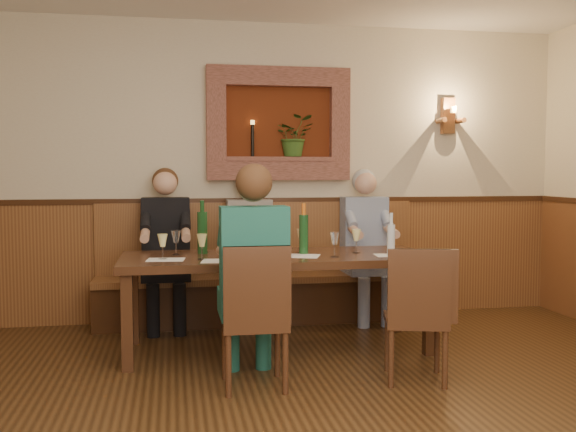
% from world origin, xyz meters
% --- Properties ---
extents(room_shell, '(6.04, 6.04, 2.82)m').
position_xyz_m(room_shell, '(0.00, 0.00, 1.89)').
color(room_shell, beige).
rests_on(room_shell, ground).
extents(wainscoting, '(6.02, 6.02, 1.15)m').
position_xyz_m(wainscoting, '(0.00, -0.00, 0.59)').
color(wainscoting, brown).
rests_on(wainscoting, ground).
extents(wall_niche, '(1.36, 0.30, 1.06)m').
position_xyz_m(wall_niche, '(0.24, 2.94, 1.81)').
color(wall_niche, '#58200C').
rests_on(wall_niche, ground).
extents(wall_sconce, '(0.25, 0.20, 0.35)m').
position_xyz_m(wall_sconce, '(1.90, 2.93, 1.94)').
color(wall_sconce, brown).
rests_on(wall_sconce, ground).
extents(dining_table, '(2.40, 0.90, 0.75)m').
position_xyz_m(dining_table, '(0.00, 1.85, 0.68)').
color(dining_table, '#321E0F').
rests_on(dining_table, ground).
extents(bench, '(3.00, 0.45, 1.11)m').
position_xyz_m(bench, '(0.00, 2.79, 0.33)').
color(bench, '#381E0F').
rests_on(bench, ground).
extents(chair_near_left, '(0.43, 0.43, 0.94)m').
position_xyz_m(chair_near_left, '(-0.29, 0.98, 0.27)').
color(chair_near_left, '#321E0F').
rests_on(chair_near_left, ground).
extents(chair_near_right, '(0.49, 0.49, 0.91)m').
position_xyz_m(chair_near_right, '(0.79, 0.93, 0.26)').
color(chair_near_right, '#321E0F').
rests_on(chair_near_right, ground).
extents(person_bench_left, '(0.42, 0.52, 1.43)m').
position_xyz_m(person_bench_left, '(-0.86, 2.69, 0.59)').
color(person_bench_left, black).
rests_on(person_bench_left, ground).
extents(person_bench_mid, '(0.41, 0.50, 1.40)m').
position_xyz_m(person_bench_mid, '(-0.10, 2.69, 0.58)').
color(person_bench_mid, '#5B5453').
rests_on(person_bench_mid, ground).
extents(person_bench_right, '(0.42, 0.52, 1.43)m').
position_xyz_m(person_bench_right, '(0.99, 2.69, 0.59)').
color(person_bench_right, navy).
rests_on(person_bench_right, ground).
extents(person_chair_front, '(0.43, 0.53, 1.45)m').
position_xyz_m(person_chair_front, '(-0.29, 1.07, 0.60)').
color(person_chair_front, '#16454F').
rests_on(person_chair_front, ground).
extents(spittoon_bucket, '(0.30, 0.30, 0.26)m').
position_xyz_m(spittoon_bucket, '(-0.06, 1.83, 0.88)').
color(spittoon_bucket, '#B90B10').
rests_on(spittoon_bucket, dining_table).
extents(wine_bottle_green_a, '(0.08, 0.08, 0.40)m').
position_xyz_m(wine_bottle_green_a, '(0.22, 1.86, 0.91)').
color(wine_bottle_green_a, '#19471E').
rests_on(wine_bottle_green_a, dining_table).
extents(wine_bottle_green_b, '(0.08, 0.08, 0.42)m').
position_xyz_m(wine_bottle_green_b, '(-0.57, 2.04, 0.93)').
color(wine_bottle_green_b, '#19471E').
rests_on(wine_bottle_green_b, dining_table).
extents(water_bottle, '(0.08, 0.08, 0.33)m').
position_xyz_m(water_bottle, '(0.86, 1.62, 0.88)').
color(water_bottle, silver).
rests_on(water_bottle, dining_table).
extents(tasting_sheet_a, '(0.29, 0.22, 0.00)m').
position_xyz_m(tasting_sheet_a, '(-0.85, 1.71, 0.75)').
color(tasting_sheet_a, white).
rests_on(tasting_sheet_a, dining_table).
extents(tasting_sheet_b, '(0.38, 0.32, 0.00)m').
position_xyz_m(tasting_sheet_b, '(0.15, 1.75, 0.75)').
color(tasting_sheet_b, white).
rests_on(tasting_sheet_b, dining_table).
extents(tasting_sheet_c, '(0.26, 0.20, 0.00)m').
position_xyz_m(tasting_sheet_c, '(0.87, 1.66, 0.75)').
color(tasting_sheet_c, white).
rests_on(tasting_sheet_c, dining_table).
extents(tasting_sheet_d, '(0.33, 0.26, 0.00)m').
position_xyz_m(tasting_sheet_d, '(-0.44, 1.57, 0.75)').
color(tasting_sheet_d, white).
rests_on(tasting_sheet_d, dining_table).
extents(wine_glass_0, '(0.08, 0.08, 0.19)m').
position_xyz_m(wine_glass_0, '(-0.22, 1.51, 0.85)').
color(wine_glass_0, '#FFF598').
rests_on(wine_glass_0, dining_table).
extents(wine_glass_1, '(0.08, 0.08, 0.19)m').
position_xyz_m(wine_glass_1, '(0.22, 1.95, 0.85)').
color(wine_glass_1, '#FFF598').
rests_on(wine_glass_1, dining_table).
extents(wine_glass_2, '(0.08, 0.08, 0.19)m').
position_xyz_m(wine_glass_2, '(-0.87, 1.73, 0.85)').
color(wine_glass_2, '#FFF598').
rests_on(wine_glass_2, dining_table).
extents(wine_glass_3, '(0.08, 0.08, 0.19)m').
position_xyz_m(wine_glass_3, '(-0.77, 1.98, 0.85)').
color(wine_glass_3, white).
rests_on(wine_glass_3, dining_table).
extents(wine_glass_4, '(0.08, 0.08, 0.19)m').
position_xyz_m(wine_glass_4, '(-0.25, 2.01, 0.85)').
color(wine_glass_4, white).
rests_on(wine_glass_4, dining_table).
extents(wine_glass_5, '(0.08, 0.08, 0.19)m').
position_xyz_m(wine_glass_5, '(0.65, 1.86, 0.85)').
color(wine_glass_5, '#FFF598').
rests_on(wine_glass_5, dining_table).
extents(wine_glass_6, '(0.08, 0.08, 0.19)m').
position_xyz_m(wine_glass_6, '(0.42, 1.65, 0.85)').
color(wine_glass_6, white).
rests_on(wine_glass_6, dining_table).
extents(wine_glass_7, '(0.08, 0.08, 0.19)m').
position_xyz_m(wine_glass_7, '(-0.59, 1.68, 0.85)').
color(wine_glass_7, '#FFF598').
rests_on(wine_glass_7, dining_table).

